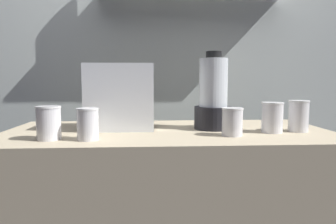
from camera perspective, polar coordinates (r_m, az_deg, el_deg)
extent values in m
cube|color=silver|center=(2.07, -1.27, 9.73)|extent=(2.60, 0.04, 2.50)
cube|color=white|center=(1.37, -8.83, -3.00)|extent=(0.29, 0.20, 0.01)
cube|color=white|center=(1.26, -9.35, 2.61)|extent=(0.29, 0.01, 0.29)
cube|color=white|center=(1.46, -8.55, 3.07)|extent=(0.29, 0.01, 0.29)
cube|color=white|center=(1.38, -14.85, 2.78)|extent=(0.01, 0.20, 0.29)
cube|color=white|center=(1.35, -2.88, 2.91)|extent=(0.01, 0.20, 0.29)
cone|color=orange|center=(1.38, -9.09, -2.20)|extent=(0.09, 0.16, 0.03)
cone|color=orange|center=(1.37, -7.18, -2.15)|extent=(0.16, 0.10, 0.03)
cone|color=orange|center=(1.38, -9.15, -2.05)|extent=(0.04, 0.16, 0.03)
cone|color=orange|center=(1.37, -6.87, -2.36)|extent=(0.06, 0.17, 0.03)
cone|color=orange|center=(1.37, -6.64, -0.73)|extent=(0.14, 0.13, 0.03)
cone|color=orange|center=(1.36, -7.70, -0.64)|extent=(0.12, 0.16, 0.03)
cone|color=orange|center=(1.36, -7.86, -0.66)|extent=(0.16, 0.04, 0.04)
cone|color=orange|center=(1.37, -10.53, -1.26)|extent=(0.15, 0.12, 0.03)
cone|color=orange|center=(1.37, -10.44, -0.13)|extent=(0.17, 0.05, 0.03)
cone|color=orange|center=(1.36, -8.62, 0.70)|extent=(0.16, 0.10, 0.03)
cone|color=orange|center=(1.37, -9.93, 0.07)|extent=(0.12, 0.14, 0.03)
cylinder|color=black|center=(1.37, 8.43, -1.05)|extent=(0.17, 0.17, 0.10)
cylinder|color=silver|center=(1.36, 8.53, 5.49)|extent=(0.13, 0.13, 0.21)
cylinder|color=orange|center=(1.36, 8.48, 1.88)|extent=(0.11, 0.11, 0.04)
cylinder|color=black|center=(1.36, 8.62, 10.57)|extent=(0.07, 0.07, 0.03)
cylinder|color=white|center=(1.19, -21.51, -2.06)|extent=(0.09, 0.09, 0.12)
cylinder|color=red|center=(1.19, -21.47, -2.86)|extent=(0.08, 0.08, 0.08)
cylinder|color=white|center=(1.18, -21.62, 0.89)|extent=(0.09, 0.09, 0.01)
cylinder|color=white|center=(1.14, -14.85, -2.36)|extent=(0.08, 0.08, 0.11)
cylinder|color=red|center=(1.14, -14.82, -3.48)|extent=(0.07, 0.07, 0.07)
cylinder|color=white|center=(1.13, -14.93, 0.56)|extent=(0.08, 0.08, 0.01)
cylinder|color=white|center=(1.21, 12.00, -1.95)|extent=(0.08, 0.08, 0.10)
cylinder|color=maroon|center=(1.21, 11.98, -2.98)|extent=(0.07, 0.07, 0.06)
cylinder|color=white|center=(1.20, 12.06, 0.64)|extent=(0.08, 0.08, 0.01)
cylinder|color=white|center=(1.33, 19.00, -1.09)|extent=(0.09, 0.09, 0.12)
cylinder|color=maroon|center=(1.33, 18.97, -1.96)|extent=(0.08, 0.08, 0.08)
cylinder|color=white|center=(1.32, 19.09, 1.61)|extent=(0.09, 0.09, 0.01)
cylinder|color=white|center=(1.39, 23.34, -0.81)|extent=(0.08, 0.08, 0.13)
cylinder|color=orange|center=(1.40, 23.31, -1.47)|extent=(0.08, 0.08, 0.09)
cylinder|color=white|center=(1.39, 23.45, 1.89)|extent=(0.08, 0.08, 0.01)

